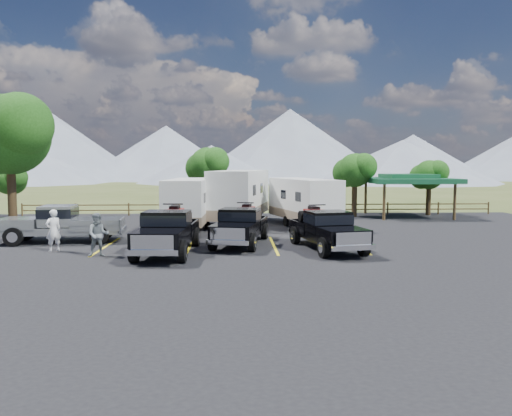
{
  "coord_description": "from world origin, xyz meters",
  "views": [
    {
      "loc": [
        0.2,
        -19.71,
        3.93
      ],
      "look_at": [
        1.26,
        6.91,
        1.6
      ],
      "focal_mm": 35.0,
      "sensor_mm": 36.0,
      "label": 1
    }
  ],
  "objects_px": {
    "rig_right": "(326,229)",
    "trailer_center": "(240,196)",
    "pickup_silver": "(62,223)",
    "person_b": "(98,235)",
    "trailer_right": "(304,201)",
    "tree_big_nw": "(9,135)",
    "pavilion": "(408,180)",
    "person_a": "(53,230)",
    "rig_left": "(168,230)",
    "rig_center": "(241,225)",
    "trailer_left": "(189,203)"
  },
  "relations": [
    {
      "from": "pavilion",
      "to": "trailer_right",
      "type": "height_order",
      "value": "pavilion"
    },
    {
      "from": "person_b",
      "to": "pavilion",
      "type": "bearing_deg",
      "value": 27.39
    },
    {
      "from": "rig_center",
      "to": "person_a",
      "type": "distance_m",
      "value": 8.59
    },
    {
      "from": "trailer_right",
      "to": "tree_big_nw",
      "type": "bearing_deg",
      "value": 172.62
    },
    {
      "from": "rig_right",
      "to": "person_a",
      "type": "xyz_separation_m",
      "value": [
        -12.33,
        -0.11,
        -0.01
      ]
    },
    {
      "from": "rig_left",
      "to": "person_b",
      "type": "bearing_deg",
      "value": -162.72
    },
    {
      "from": "tree_big_nw",
      "to": "rig_center",
      "type": "xyz_separation_m",
      "value": [
        12.97,
        -4.56,
        -4.61
      ]
    },
    {
      "from": "pickup_silver",
      "to": "person_b",
      "type": "bearing_deg",
      "value": 30.25
    },
    {
      "from": "pavilion",
      "to": "person_b",
      "type": "height_order",
      "value": "pavilion"
    },
    {
      "from": "rig_right",
      "to": "pickup_silver",
      "type": "height_order",
      "value": "rig_right"
    },
    {
      "from": "rig_left",
      "to": "rig_right",
      "type": "bearing_deg",
      "value": 9.27
    },
    {
      "from": "person_a",
      "to": "trailer_left",
      "type": "bearing_deg",
      "value": -166.92
    },
    {
      "from": "trailer_center",
      "to": "rig_right",
      "type": "bearing_deg",
      "value": -56.8
    },
    {
      "from": "trailer_center",
      "to": "trailer_right",
      "type": "bearing_deg",
      "value": -6.42
    },
    {
      "from": "pickup_silver",
      "to": "person_a",
      "type": "relative_size",
      "value": 3.36
    },
    {
      "from": "pickup_silver",
      "to": "person_b",
      "type": "height_order",
      "value": "pickup_silver"
    },
    {
      "from": "pavilion",
      "to": "person_a",
      "type": "relative_size",
      "value": 3.28
    },
    {
      "from": "rig_right",
      "to": "pickup_silver",
      "type": "distance_m",
      "value": 13.08
    },
    {
      "from": "rig_center",
      "to": "person_b",
      "type": "distance_m",
      "value": 6.79
    },
    {
      "from": "rig_center",
      "to": "trailer_center",
      "type": "xyz_separation_m",
      "value": [
        0.02,
        8.34,
        0.88
      ]
    },
    {
      "from": "rig_left",
      "to": "trailer_left",
      "type": "relative_size",
      "value": 0.73
    },
    {
      "from": "rig_center",
      "to": "pickup_silver",
      "type": "bearing_deg",
      "value": -174.23
    },
    {
      "from": "rig_right",
      "to": "trailer_right",
      "type": "bearing_deg",
      "value": 77.45
    },
    {
      "from": "trailer_left",
      "to": "rig_right",
      "type": "bearing_deg",
      "value": -44.15
    },
    {
      "from": "tree_big_nw",
      "to": "trailer_right",
      "type": "distance_m",
      "value": 17.64
    },
    {
      "from": "trailer_right",
      "to": "rig_right",
      "type": "bearing_deg",
      "value": -106.44
    },
    {
      "from": "trailer_center",
      "to": "person_a",
      "type": "relative_size",
      "value": 5.34
    },
    {
      "from": "trailer_center",
      "to": "trailer_right",
      "type": "relative_size",
      "value": 1.18
    },
    {
      "from": "rig_left",
      "to": "rig_center",
      "type": "xyz_separation_m",
      "value": [
        3.22,
        2.34,
        -0.06
      ]
    },
    {
      "from": "rig_right",
      "to": "tree_big_nw",
      "type": "bearing_deg",
      "value": 148.31
    },
    {
      "from": "pavilion",
      "to": "person_b",
      "type": "distance_m",
      "value": 24.36
    },
    {
      "from": "pavilion",
      "to": "pickup_silver",
      "type": "bearing_deg",
      "value": -151.64
    },
    {
      "from": "trailer_center",
      "to": "pickup_silver",
      "type": "height_order",
      "value": "trailer_center"
    },
    {
      "from": "rig_left",
      "to": "trailer_right",
      "type": "xyz_separation_m",
      "value": [
        7.25,
        9.35,
        0.55
      ]
    },
    {
      "from": "rig_left",
      "to": "person_a",
      "type": "xyz_separation_m",
      "value": [
        -5.2,
        0.65,
        -0.06
      ]
    },
    {
      "from": "rig_center",
      "to": "pavilion",
      "type": "bearing_deg",
      "value": 56.57
    },
    {
      "from": "tree_big_nw",
      "to": "trailer_center",
      "type": "relative_size",
      "value": 0.78
    },
    {
      "from": "trailer_left",
      "to": "person_b",
      "type": "xyz_separation_m",
      "value": [
        -3.01,
        -8.81,
        -0.66
      ]
    },
    {
      "from": "rig_right",
      "to": "trailer_center",
      "type": "height_order",
      "value": "trailer_center"
    },
    {
      "from": "rig_left",
      "to": "trailer_right",
      "type": "height_order",
      "value": "trailer_right"
    },
    {
      "from": "rig_left",
      "to": "trailer_center",
      "type": "xyz_separation_m",
      "value": [
        3.24,
        10.67,
        0.82
      ]
    },
    {
      "from": "pavilion",
      "to": "rig_center",
      "type": "height_order",
      "value": "pavilion"
    },
    {
      "from": "tree_big_nw",
      "to": "trailer_right",
      "type": "bearing_deg",
      "value": 8.22
    },
    {
      "from": "trailer_left",
      "to": "person_b",
      "type": "height_order",
      "value": "trailer_left"
    },
    {
      "from": "trailer_right",
      "to": "person_a",
      "type": "relative_size",
      "value": 4.53
    },
    {
      "from": "rig_left",
      "to": "person_a",
      "type": "height_order",
      "value": "rig_left"
    },
    {
      "from": "tree_big_nw",
      "to": "person_a",
      "type": "relative_size",
      "value": 4.15
    },
    {
      "from": "pavilion",
      "to": "trailer_center",
      "type": "bearing_deg",
      "value": -161.51
    },
    {
      "from": "tree_big_nw",
      "to": "rig_right",
      "type": "xyz_separation_m",
      "value": [
        16.88,
        -6.14,
        -4.6
      ]
    },
    {
      "from": "tree_big_nw",
      "to": "pickup_silver",
      "type": "distance_m",
      "value": 7.11
    }
  ]
}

